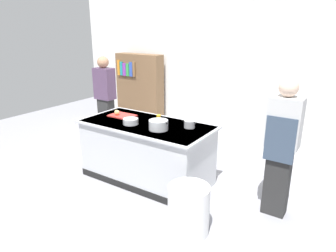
{
  "coord_description": "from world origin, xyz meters",
  "views": [
    {
      "loc": [
        2.6,
        -3.37,
        2.25
      ],
      "look_at": [
        0.25,
        0.2,
        0.85
      ],
      "focal_mm": 32.47,
      "sensor_mm": 36.0,
      "label": 1
    }
  ],
  "objects": [
    {
      "name": "ground_plane",
      "position": [
        0.0,
        0.0,
        0.0
      ],
      "size": [
        10.0,
        10.0,
        0.0
      ],
      "primitive_type": "plane",
      "color": "gray"
    },
    {
      "name": "juice_cup",
      "position": [
        0.09,
        0.19,
        0.95
      ],
      "size": [
        0.07,
        0.07,
        0.1
      ],
      "primitive_type": "cylinder",
      "color": "yellow",
      "rests_on": "counter_island"
    },
    {
      "name": "cutting_board",
      "position": [
        -0.54,
        0.09,
        0.91
      ],
      "size": [
        0.4,
        0.28,
        0.02
      ],
      "primitive_type": "cube",
      "color": "red",
      "rests_on": "counter_island"
    },
    {
      "name": "trash_bin",
      "position": [
        1.17,
        -0.77,
        0.29
      ],
      "size": [
        0.47,
        0.47,
        0.57
      ],
      "primitive_type": "cylinder",
      "color": "white",
      "rests_on": "ground_plane"
    },
    {
      "name": "sauce_pan",
      "position": [
        0.63,
        0.18,
        0.95
      ],
      "size": [
        0.22,
        0.15,
        0.1
      ],
      "color": "#99999E",
      "rests_on": "counter_island"
    },
    {
      "name": "mixing_bowl",
      "position": [
        -0.17,
        -0.15,
        0.94
      ],
      "size": [
        0.22,
        0.22,
        0.08
      ],
      "primitive_type": "cylinder",
      "color": "#B7BABF",
      "rests_on": "counter_island"
    },
    {
      "name": "back_wall",
      "position": [
        0.0,
        2.1,
        1.5
      ],
      "size": [
        6.4,
        0.12,
        3.0
      ],
      "primitive_type": "cube",
      "color": "white",
      "rests_on": "ground_plane"
    },
    {
      "name": "stock_pot",
      "position": [
        0.31,
        -0.13,
        0.97
      ],
      "size": [
        0.33,
        0.26,
        0.13
      ],
      "color": "#B7BABF",
      "rests_on": "counter_island"
    },
    {
      "name": "counter_island",
      "position": [
        0.0,
        -0.0,
        0.47
      ],
      "size": [
        1.98,
        0.98,
        0.9
      ],
      "color": "#B7BABF",
      "rests_on": "ground_plane"
    },
    {
      "name": "person_guest",
      "position": [
        -1.64,
        0.83,
        0.91
      ],
      "size": [
        0.38,
        0.24,
        1.72
      ],
      "rotation": [
        0.0,
        0.0,
        -1.23
      ],
      "color": "#2C2C2C",
      "rests_on": "ground_plane"
    },
    {
      "name": "person_chef",
      "position": [
        1.89,
        0.16,
        0.91
      ],
      "size": [
        0.38,
        0.25,
        1.72
      ],
      "rotation": [
        0.0,
        0.0,
        1.4
      ],
      "color": "#282828",
      "rests_on": "ground_plane"
    },
    {
      "name": "onion",
      "position": [
        -0.62,
        0.04,
        0.96
      ],
      "size": [
        0.08,
        0.08,
        0.08
      ],
      "primitive_type": "sphere",
      "color": "tan",
      "rests_on": "cutting_board"
    },
    {
      "name": "bookshelf",
      "position": [
        -1.55,
        1.8,
        0.85
      ],
      "size": [
        1.1,
        0.31,
        1.7
      ],
      "color": "brown",
      "rests_on": "ground_plane"
    }
  ]
}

